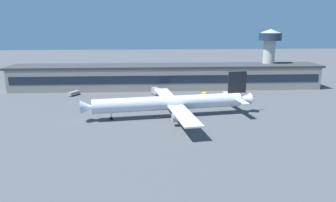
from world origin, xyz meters
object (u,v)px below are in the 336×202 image
at_px(traffic_cone_0, 128,125).
at_px(baggage_tug, 204,94).
at_px(traffic_cone_1, 202,125).
at_px(belt_loader, 74,93).
at_px(stair_truck, 156,91).
at_px(control_tower, 269,51).
at_px(airliner, 171,103).
at_px(traffic_cone_2, 207,123).
at_px(traffic_cone_3, 228,126).

bearing_deg(traffic_cone_0, baggage_tug, 51.35).
bearing_deg(traffic_cone_1, belt_loader, 137.51).
bearing_deg(stair_truck, belt_loader, 178.04).
distance_m(control_tower, belt_loader, 105.49).
height_order(airliner, stair_truck, airliner).
height_order(traffic_cone_2, traffic_cone_3, traffic_cone_3).
bearing_deg(stair_truck, traffic_cone_2, -70.14).
distance_m(airliner, stair_truck, 36.87).
height_order(control_tower, belt_loader, control_tower).
bearing_deg(traffic_cone_0, airliner, 33.21).
relative_size(traffic_cone_0, traffic_cone_3, 0.94).
height_order(belt_loader, traffic_cone_0, belt_loader).
bearing_deg(traffic_cone_1, airliner, 129.09).
height_order(baggage_tug, traffic_cone_2, baggage_tug).
bearing_deg(airliner, traffic_cone_2, -40.31).
bearing_deg(traffic_cone_3, belt_loader, 140.75).
xyz_separation_m(belt_loader, traffic_cone_1, (54.44, -49.87, -0.83)).
relative_size(control_tower, traffic_cone_2, 52.12).
distance_m(traffic_cone_1, traffic_cone_3, 8.74).
relative_size(airliner, traffic_cone_0, 101.51).
distance_m(control_tower, traffic_cone_2, 83.07).
xyz_separation_m(airliner, traffic_cone_1, (9.86, -12.14, -4.95)).
height_order(belt_loader, stair_truck, stair_truck).
distance_m(airliner, belt_loader, 58.55).
xyz_separation_m(control_tower, traffic_cone_0, (-73.21, -66.85, -19.04)).
bearing_deg(baggage_tug, traffic_cone_2, -98.46).
distance_m(airliner, traffic_cone_2, 16.21).
height_order(traffic_cone_1, traffic_cone_3, traffic_cone_3).
distance_m(belt_loader, traffic_cone_3, 81.39).
height_order(airliner, traffic_cone_2, airliner).
distance_m(stair_truck, traffic_cone_0, 47.82).
bearing_deg(traffic_cone_2, control_tower, 55.47).
bearing_deg(belt_loader, traffic_cone_2, -40.26).
bearing_deg(control_tower, belt_loader, -169.52).
bearing_deg(control_tower, stair_truck, -162.07).
relative_size(belt_loader, baggage_tug, 1.59).
bearing_deg(traffic_cone_2, traffic_cone_0, -179.50).
xyz_separation_m(baggage_tug, traffic_cone_0, (-33.58, -41.99, -0.77)).
distance_m(traffic_cone_0, traffic_cone_2, 27.37).
relative_size(airliner, control_tower, 2.09).
xyz_separation_m(airliner, traffic_cone_0, (-15.61, -10.22, -4.95)).
bearing_deg(traffic_cone_3, control_tower, 60.92).
distance_m(airliner, traffic_cone_0, 19.30).
bearing_deg(traffic_cone_0, traffic_cone_3, -5.95).
xyz_separation_m(stair_truck, traffic_cone_3, (23.43, -50.14, -1.64)).
xyz_separation_m(traffic_cone_0, traffic_cone_2, (27.37, 0.24, -0.02)).
xyz_separation_m(belt_loader, traffic_cone_0, (28.97, -47.95, -0.83)).
bearing_deg(airliner, control_tower, 44.51).
height_order(airliner, baggage_tug, airliner).
bearing_deg(traffic_cone_1, traffic_cone_0, 175.69).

